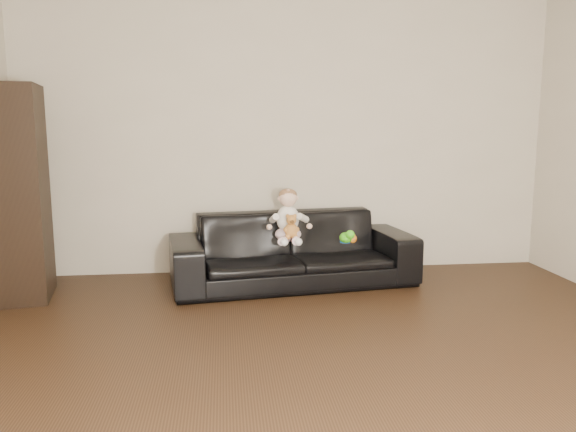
{
  "coord_description": "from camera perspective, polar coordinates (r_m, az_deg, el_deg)",
  "views": [
    {
      "loc": [
        -0.62,
        -2.57,
        1.4
      ],
      "look_at": [
        -0.08,
        2.15,
        0.63
      ],
      "focal_mm": 35.0,
      "sensor_mm": 36.0,
      "label": 1
    }
  ],
  "objects": [
    {
      "name": "floor",
      "position": [
        3.0,
        6.54,
        -18.71
      ],
      "size": [
        5.5,
        5.5,
        0.0
      ],
      "primitive_type": "plane",
      "color": "#311F11",
      "rests_on": "ground"
    },
    {
      "name": "wall_back",
      "position": [
        5.36,
        0.09,
        8.16
      ],
      "size": [
        5.0,
        0.0,
        5.0
      ],
      "primitive_type": "plane",
      "rotation": [
        1.57,
        0.0,
        0.0
      ],
      "color": "beige",
      "rests_on": "ground"
    },
    {
      "name": "sofa",
      "position": [
        4.98,
        0.49,
        -3.41
      ],
      "size": [
        2.21,
        1.1,
        0.62
      ],
      "primitive_type": "imported",
      "rotation": [
        0.0,
        0.0,
        0.13
      ],
      "color": "black",
      "rests_on": "floor"
    },
    {
      "name": "cabinet",
      "position": [
        4.97,
        -25.86,
        2.04
      ],
      "size": [
        0.52,
        0.65,
        1.72
      ],
      "primitive_type": "cube",
      "rotation": [
        0.0,
        0.0,
        0.16
      ],
      "color": "black",
      "rests_on": "floor"
    },
    {
      "name": "shelf_item",
      "position": [
        4.93,
        -25.96,
        6.5
      ],
      "size": [
        0.22,
        0.28,
        0.28
      ],
      "primitive_type": "cube",
      "rotation": [
        0.0,
        0.0,
        0.16
      ],
      "color": "silver",
      "rests_on": "cabinet"
    },
    {
      "name": "baby",
      "position": [
        4.81,
        0.02,
        -0.24
      ],
      "size": [
        0.34,
        0.41,
        0.46
      ],
      "rotation": [
        0.0,
        0.0,
        -0.22
      ],
      "color": "#F5CFDA",
      "rests_on": "sofa"
    },
    {
      "name": "teddy_bear",
      "position": [
        4.68,
        0.33,
        -1.08
      ],
      "size": [
        0.14,
        0.13,
        0.2
      ],
      "rotation": [
        0.0,
        0.0,
        -0.35
      ],
      "color": "#B77734",
      "rests_on": "sofa"
    },
    {
      "name": "toy_green",
      "position": [
        4.8,
        5.89,
        -2.2
      ],
      "size": [
        0.14,
        0.15,
        0.09
      ],
      "primitive_type": "ellipsoid",
      "rotation": [
        0.0,
        0.0,
        0.22
      ],
      "color": "#49D919",
      "rests_on": "sofa"
    },
    {
      "name": "toy_rattle",
      "position": [
        4.8,
        6.59,
        -2.31
      ],
      "size": [
        0.09,
        0.09,
        0.07
      ],
      "primitive_type": "sphere",
      "rotation": [
        0.0,
        0.0,
        -0.19
      ],
      "color": "#CC6718",
      "rests_on": "sofa"
    },
    {
      "name": "toy_blue_disc",
      "position": [
        4.83,
        5.84,
        -2.6
      ],
      "size": [
        0.12,
        0.12,
        0.01
      ],
      "primitive_type": "cylinder",
      "rotation": [
        0.0,
        0.0,
        0.36
      ],
      "color": "blue",
      "rests_on": "sofa"
    }
  ]
}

